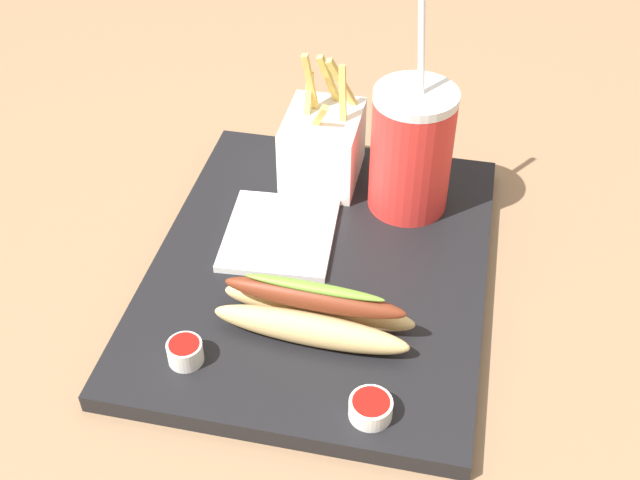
% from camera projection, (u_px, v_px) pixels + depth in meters
% --- Properties ---
extents(ground_plane, '(2.40, 2.40, 0.02)m').
position_uv_depth(ground_plane, '(320.00, 282.00, 0.85)').
color(ground_plane, '#8C6B4C').
extents(food_tray, '(0.43, 0.34, 0.02)m').
position_uv_depth(food_tray, '(320.00, 268.00, 0.83)').
color(food_tray, black).
rests_on(food_tray, ground_plane).
extents(soda_cup, '(0.09, 0.09, 0.25)m').
position_uv_depth(soda_cup, '(411.00, 150.00, 0.85)').
color(soda_cup, red).
rests_on(soda_cup, food_tray).
extents(fries_basket, '(0.10, 0.08, 0.15)m').
position_uv_depth(fries_basket, '(323.00, 145.00, 0.91)').
color(fries_basket, white).
rests_on(fries_basket, food_tray).
extents(hot_dog_1, '(0.07, 0.19, 0.06)m').
position_uv_depth(hot_dog_1, '(314.00, 313.00, 0.74)').
color(hot_dog_1, '#DBB775').
rests_on(hot_dog_1, food_tray).
extents(ketchup_cup_1, '(0.03, 0.03, 0.02)m').
position_uv_depth(ketchup_cup_1, '(185.00, 351.00, 0.72)').
color(ketchup_cup_1, white).
rests_on(ketchup_cup_1, food_tray).
extents(ketchup_cup_2, '(0.04, 0.04, 0.02)m').
position_uv_depth(ketchup_cup_2, '(371.00, 407.00, 0.67)').
color(ketchup_cup_2, white).
rests_on(ketchup_cup_2, food_tray).
extents(napkin_stack, '(0.14, 0.12, 0.01)m').
position_uv_depth(napkin_stack, '(280.00, 234.00, 0.85)').
color(napkin_stack, white).
rests_on(napkin_stack, food_tray).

